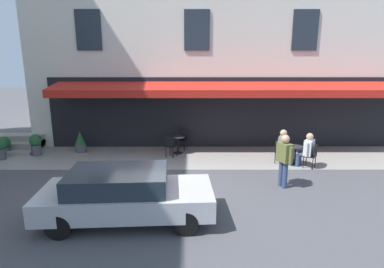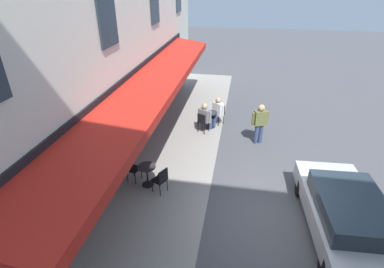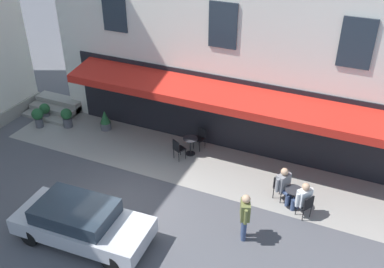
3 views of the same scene
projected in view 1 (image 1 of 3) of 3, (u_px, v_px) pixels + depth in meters
ground_plane at (146, 189)px, 9.98m from camera, size 70.00×70.00×0.00m
sidewalk_cafe_terrace at (235, 157)px, 13.29m from camera, size 20.50×3.20×0.01m
back_alley_steps at (15, 144)px, 14.38m from camera, size 2.40×1.75×0.60m
cafe_table_near_entrance at (295, 153)px, 12.15m from camera, size 0.60×0.60×0.75m
cafe_chair_black_corner_right at (312, 154)px, 11.77m from camera, size 0.56×0.56×0.91m
cafe_chair_black_near_door at (279, 149)px, 12.41m from camera, size 0.54×0.54×0.91m
cafe_table_mid_terrace at (178, 142)px, 13.64m from camera, size 0.60×0.60×0.75m
cafe_chair_black_under_awning at (170, 145)px, 13.08m from camera, size 0.54×0.54×0.91m
cafe_chair_black_kerbside at (183, 138)px, 14.21m from camera, size 0.50×0.50×0.91m
seated_patron_in_white at (307, 149)px, 11.86m from camera, size 0.67×0.65×1.34m
seated_companion_in_grey at (285, 146)px, 12.28m from camera, size 0.68×0.65×1.36m
walking_pedestrian_in_olive at (284, 157)px, 9.96m from camera, size 0.44×0.67×1.72m
potted_plant_entrance_right at (80, 142)px, 13.89m from camera, size 0.48×0.48×0.93m
potted_plant_mid_terrace at (0, 147)px, 12.83m from camera, size 0.52×0.52×0.92m
potted_plant_by_steps at (36, 144)px, 13.37m from camera, size 0.50×0.50×0.91m
potted_plant_under_sign at (5, 144)px, 13.58m from camera, size 0.49×0.49×0.76m
parked_car_silver at (125, 194)px, 7.96m from camera, size 4.39×2.04×1.33m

